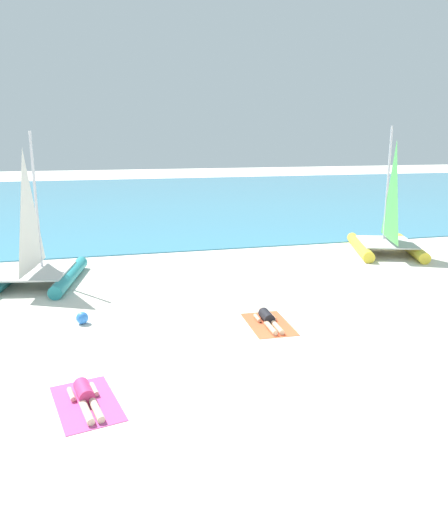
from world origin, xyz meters
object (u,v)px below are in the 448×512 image
(sailboat_yellow, at_px, (387,235))
(sailboat_teal, at_px, (37,262))
(sunbather_right, at_px, (268,319))
(towel_right, at_px, (269,324))
(towel_left, at_px, (87,403))
(beach_ball, at_px, (82,318))
(sunbather_left, at_px, (86,396))

(sailboat_yellow, relative_size, sailboat_teal, 1.05)
(sailboat_yellow, relative_size, sunbather_right, 3.48)
(sunbather_right, bearing_deg, sailboat_yellow, 42.37)
(towel_right, height_order, sunbather_right, sunbather_right)
(towel_left, bearing_deg, sailboat_teal, 101.03)
(sailboat_yellow, bearing_deg, towel_left, -122.77)
(towel_right, xyz_separation_m, sunbather_right, (0.00, 0.07, 0.13))
(beach_ball, bearing_deg, sunbather_right, -14.47)
(sunbather_right, bearing_deg, sunbather_left, -145.89)
(sailboat_teal, bearing_deg, sailboat_yellow, 15.29)
(sunbather_left, bearing_deg, sailboat_yellow, 25.39)
(sunbather_left, height_order, sunbather_right, same)
(sailboat_yellow, relative_size, towel_left, 2.86)
(towel_left, xyz_separation_m, towel_right, (4.76, 3.00, 0.00))
(sailboat_yellow, height_order, beach_ball, sailboat_yellow)
(sunbather_right, bearing_deg, towel_right, -90.00)
(sunbather_left, bearing_deg, towel_right, 19.48)
(sunbather_left, height_order, towel_right, sunbather_left)
(towel_left, height_order, beach_ball, beach_ball)
(sailboat_teal, distance_m, sunbather_left, 8.74)
(towel_left, height_order, towel_right, same)
(sailboat_yellow, xyz_separation_m, towel_right, (-7.85, -6.75, -0.80))
(sunbather_left, relative_size, beach_ball, 4.70)
(towel_left, relative_size, beach_ball, 5.72)
(sailboat_yellow, xyz_separation_m, beach_ball, (-12.76, -5.42, -0.64))
(sailboat_teal, xyz_separation_m, sunbather_right, (6.44, -5.55, -0.64))
(towel_left, distance_m, sunbather_left, 0.14)
(sailboat_yellow, distance_m, sailboat_teal, 14.34)
(beach_ball, bearing_deg, towel_right, -15.20)
(sailboat_teal, height_order, beach_ball, sailboat_teal)
(sunbather_left, xyz_separation_m, beach_ball, (-0.13, 4.27, 0.03))
(sailboat_teal, xyz_separation_m, beach_ball, (1.54, -4.28, -0.61))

